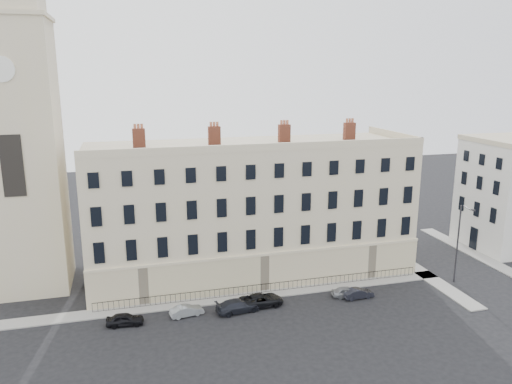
# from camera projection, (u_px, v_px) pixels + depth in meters

# --- Properties ---
(ground) EXTENTS (160.00, 160.00, 0.00)m
(ground) POSITION_uv_depth(u_px,v_px,m) (340.00, 309.00, 49.17)
(ground) COLOR black
(ground) RESTS_ON ground
(terrace) EXTENTS (36.22, 12.22, 17.00)m
(terrace) POSITION_uv_depth(u_px,v_px,m) (250.00, 209.00, 57.12)
(terrace) COLOR beige
(terrace) RESTS_ON ground
(church_tower) EXTENTS (8.00, 8.13, 44.00)m
(church_tower) POSITION_uv_depth(u_px,v_px,m) (15.00, 113.00, 50.29)
(church_tower) COLOR beige
(church_tower) RESTS_ON ground
(adjacent_building) EXTENTS (10.00, 10.00, 14.00)m
(adjacent_building) POSITION_uv_depth(u_px,v_px,m) (511.00, 195.00, 65.22)
(adjacent_building) COLOR silver
(adjacent_building) RESTS_ON ground
(pavement_terrace) EXTENTS (48.00, 2.00, 0.12)m
(pavement_terrace) POSITION_uv_depth(u_px,v_px,m) (230.00, 298.00, 51.31)
(pavement_terrace) COLOR gray
(pavement_terrace) RESTS_ON ground
(pavement_east_return) EXTENTS (2.00, 24.00, 0.12)m
(pavement_east_return) POSITION_uv_depth(u_px,v_px,m) (411.00, 266.00, 59.97)
(pavement_east_return) COLOR gray
(pavement_east_return) RESTS_ON ground
(pavement_adjacent) EXTENTS (2.00, 20.00, 0.12)m
(pavement_adjacent) POSITION_uv_depth(u_px,v_px,m) (471.00, 252.00, 64.39)
(pavement_adjacent) COLOR gray
(pavement_adjacent) RESTS_ON ground
(railings) EXTENTS (35.00, 0.04, 0.96)m
(railings) POSITION_uv_depth(u_px,v_px,m) (266.00, 288.00, 52.59)
(railings) COLOR black
(railings) RESTS_ON ground
(car_a) EXTENTS (3.50, 1.64, 1.16)m
(car_a) POSITION_uv_depth(u_px,v_px,m) (125.00, 319.00, 45.87)
(car_a) COLOR black
(car_a) RESTS_ON ground
(car_b) EXTENTS (3.35, 1.64, 1.06)m
(car_b) POSITION_uv_depth(u_px,v_px,m) (187.00, 311.00, 47.65)
(car_b) COLOR gray
(car_b) RESTS_ON ground
(car_c) EXTENTS (4.57, 2.40, 1.27)m
(car_c) POSITION_uv_depth(u_px,v_px,m) (238.00, 306.00, 48.43)
(car_c) COLOR black
(car_c) RESTS_ON ground
(car_d) EXTENTS (4.69, 2.44, 1.26)m
(car_d) POSITION_uv_depth(u_px,v_px,m) (261.00, 300.00, 49.61)
(car_d) COLOR black
(car_d) RESTS_ON ground
(car_e) EXTENTS (3.34, 1.74, 1.09)m
(car_e) POSITION_uv_depth(u_px,v_px,m) (347.00, 292.00, 51.67)
(car_e) COLOR gray
(car_e) RESTS_ON ground
(car_f) EXTENTS (3.26, 1.23, 1.06)m
(car_f) POSITION_uv_depth(u_px,v_px,m) (358.00, 293.00, 51.37)
(car_f) COLOR black
(car_f) RESTS_ON ground
(streetlamp) EXTENTS (0.58, 1.89, 8.83)m
(streetlamp) POSITION_uv_depth(u_px,v_px,m) (459.00, 240.00, 54.24)
(streetlamp) COLOR #302F34
(streetlamp) RESTS_ON ground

